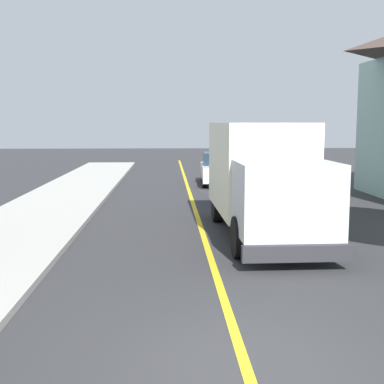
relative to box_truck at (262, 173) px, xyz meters
name	(u,v)px	position (x,y,z in m)	size (l,w,h in m)	color
ground_plane	(246,367)	(-1.69, -8.06, -1.77)	(120.00, 120.00, 0.00)	#303033
centre_line_yellow	(199,222)	(-1.69, 1.94, -1.76)	(0.16, 56.00, 0.01)	gold
box_truck	(262,173)	(0.00, 0.00, 0.00)	(2.53, 7.22, 3.20)	#F2EDCC
parked_car_near	(248,182)	(0.64, 6.45, -0.97)	(1.98, 4.47, 1.67)	#2D4793
parked_car_mid	(219,169)	(-0.01, 12.28, -0.97)	(1.96, 4.46, 1.67)	silver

